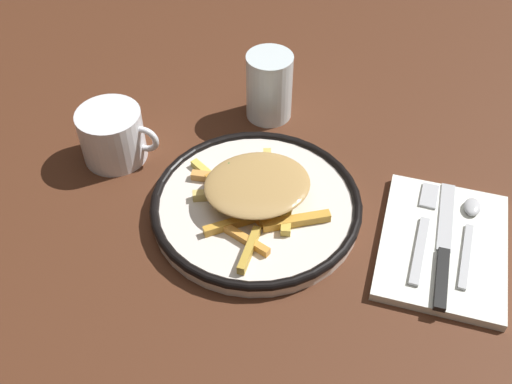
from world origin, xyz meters
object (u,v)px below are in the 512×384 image
at_px(plate, 256,205).
at_px(spoon, 470,225).
at_px(napkin, 443,246).
at_px(knife, 444,253).
at_px(coffee_mug, 113,135).
at_px(fork, 423,230).
at_px(water_glass, 269,86).
at_px(fries_heap, 252,191).

height_order(plate, spoon, plate).
distance_m(napkin, knife, 0.02).
height_order(napkin, coffee_mug, coffee_mug).
relative_size(plate, fork, 1.60).
bearing_deg(coffee_mug, spoon, -2.48).
bearing_deg(coffee_mug, water_glass, 38.29).
bearing_deg(knife, spoon, 60.29).
xyz_separation_m(napkin, spoon, (0.03, 0.03, 0.01)).
relative_size(plate, spoon, 1.86).
distance_m(fries_heap, napkin, 0.25).
bearing_deg(napkin, fries_heap, 179.30).
relative_size(plate, fries_heap, 1.30).
bearing_deg(plate, fork, 2.75).
bearing_deg(coffee_mug, fries_heap, -13.58).
height_order(plate, water_glass, water_glass).
bearing_deg(plate, spoon, 6.83).
distance_m(fork, coffee_mug, 0.45).
bearing_deg(plate, napkin, -0.38).
xyz_separation_m(knife, water_glass, (-0.28, 0.23, 0.04)).
xyz_separation_m(water_glass, coffee_mug, (-0.19, -0.15, -0.01)).
height_order(napkin, fork, fork).
distance_m(plate, fries_heap, 0.03).
relative_size(knife, coffee_mug, 1.78).
relative_size(fork, spoon, 1.16).
relative_size(spoon, water_glass, 1.42).
bearing_deg(plate, coffee_mug, 166.39).
distance_m(fork, spoon, 0.06).
xyz_separation_m(fork, spoon, (0.06, 0.02, 0.00)).
bearing_deg(plate, fries_heap, 165.23).
bearing_deg(coffee_mug, napkin, -6.82).
bearing_deg(water_glass, napkin, -36.73).
bearing_deg(plate, water_glass, 99.27).
xyz_separation_m(spoon, water_glass, (-0.31, 0.17, 0.04)).
height_order(spoon, coffee_mug, coffee_mug).
relative_size(napkin, fork, 1.19).
height_order(plate, knife, plate).
bearing_deg(knife, napkin, 89.30).
relative_size(knife, water_glass, 1.96).
distance_m(knife, coffee_mug, 0.48).
height_order(fries_heap, spoon, fries_heap).
bearing_deg(fries_heap, plate, -14.77).
bearing_deg(water_glass, fries_heap, -82.15).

